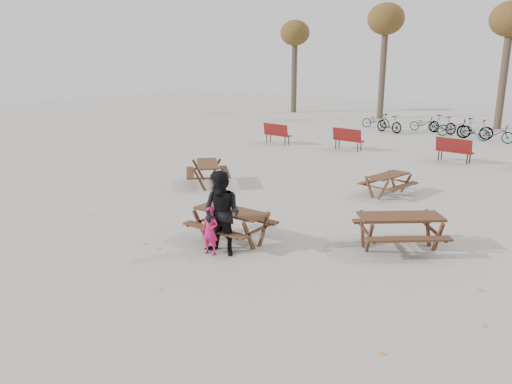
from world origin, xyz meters
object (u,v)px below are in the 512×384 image
Objects in this scene: child at (210,231)px; soda_bottle at (219,207)px; food_tray at (224,211)px; adult at (222,214)px; picnic_table_north at (208,174)px; main_picnic_table at (231,218)px; picnic_table_east at (399,232)px; picnic_table_far at (388,185)px.

soda_bottle is at bearing 106.16° from child.
food_tray is at bearing -10.24° from soda_bottle.
adult is at bearing -45.02° from soda_bottle.
picnic_table_north is (-3.81, 3.86, -0.46)m from soda_bottle.
picnic_table_east is at bearing 28.87° from main_picnic_table.
picnic_table_far is (1.68, 6.32, -0.51)m from soda_bottle.
main_picnic_table is at bearing 178.38° from picnic_table_far.
child is 0.58× the size of adult.
picnic_table_north is at bearing 127.57° from picnic_table_east.
adult is at bearing -64.77° from main_picnic_table.
picnic_table_east is (3.69, 2.04, -0.44)m from soda_bottle.
picnic_table_east is at bearing 29.36° from child.
child reaches higher than food_tray.
food_tray is 0.12× the size of picnic_table_far.
child is 7.21m from picnic_table_far.
picnic_table_north is (-4.00, 3.89, -0.41)m from food_tray.
picnic_table_far is (1.28, 7.09, -0.22)m from child.
food_tray is at bearing 94.42° from child.
main_picnic_table is at bearing 110.60° from adult.
soda_bottle reaches higher than picnic_table_far.
soda_bottle is 0.92m from child.
picnic_table_far is at bearing 70.08° from picnic_table_north.
picnic_table_east is (3.43, 1.89, -0.18)m from main_picnic_table.
adult reaches higher than food_tray.
picnic_table_far is at bearing 76.97° from main_picnic_table.
picnic_table_north is 1.16× the size of picnic_table_far.
main_picnic_table is 1.00× the size of picnic_table_north.
main_picnic_table is 0.39m from soda_bottle.
soda_bottle reaches higher than picnic_table_north.
soda_bottle is (-0.26, -0.15, 0.26)m from main_picnic_table.
food_tray is 4.08m from picnic_table_east.
child is 6.26m from picnic_table_north.
food_tray is at bearing 171.91° from picnic_table_east.
picnic_table_far is at bearing 76.27° from picnic_table_east.
picnic_table_east reaches higher than picnic_table_north.
food_tray is 0.20m from soda_bottle.
main_picnic_table is at bearing 71.32° from food_tray.
child is at bearing -178.26° from picnic_table_east.
picnic_table_east is 1.04× the size of picnic_table_north.
picnic_table_north is at bearing 130.05° from adult.
soda_bottle is at bearing 0.54° from picnic_table_north.
child is at bearing -81.13° from main_picnic_table.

